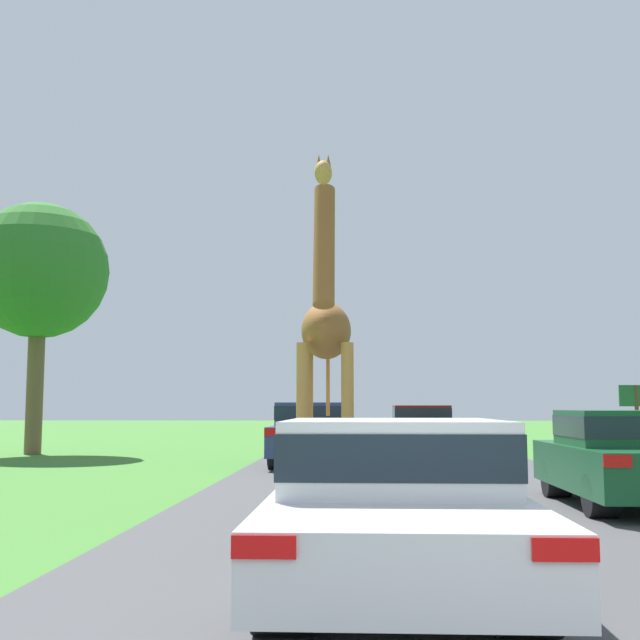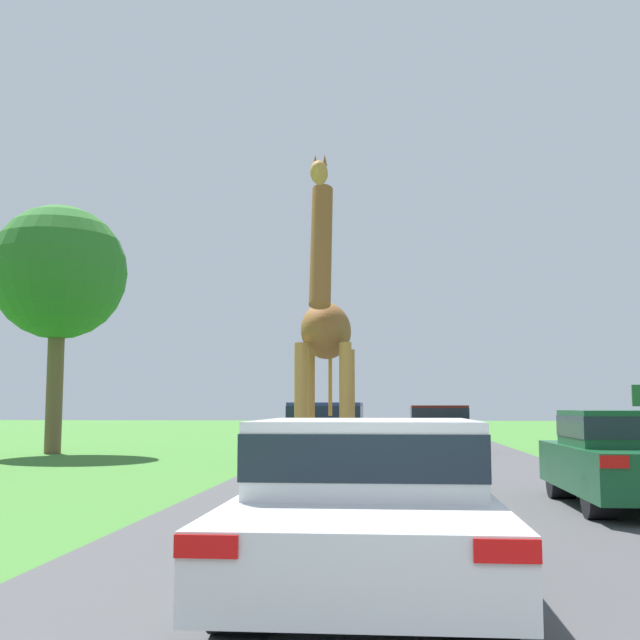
# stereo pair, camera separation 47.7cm
# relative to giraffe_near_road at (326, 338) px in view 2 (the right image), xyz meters

# --- Properties ---
(road) EXTENTS (7.37, 120.00, 0.00)m
(road) POSITION_rel_giraffe_near_road_xyz_m (1.46, 19.97, -2.46)
(road) COLOR #424244
(road) RESTS_ON ground
(giraffe_near_road) EXTENTS (0.89, 2.76, 4.93)m
(giraffe_near_road) POSITION_rel_giraffe_near_road_xyz_m (0.00, 0.00, 0.00)
(giraffe_near_road) COLOR #B77F3D
(giraffe_near_road) RESTS_ON ground
(car_lead_maroon) EXTENTS (1.92, 4.76, 1.33)m
(car_lead_maroon) POSITION_rel_giraffe_near_road_xyz_m (0.77, -5.31, -1.75)
(car_lead_maroon) COLOR silver
(car_lead_maroon) RESTS_ON ground
(car_queue_right) EXTENTS (1.97, 4.25, 1.47)m
(car_queue_right) POSITION_rel_giraffe_near_road_xyz_m (2.51, 14.38, -1.68)
(car_queue_right) COLOR #561914
(car_queue_right) RESTS_ON ground
(car_queue_left) EXTENTS (1.89, 3.96, 1.38)m
(car_queue_left) POSITION_rel_giraffe_near_road_xyz_m (4.39, -0.04, -1.74)
(car_queue_left) COLOR #144C28
(car_queue_left) RESTS_ON ground
(car_far_ahead) EXTENTS (1.95, 4.37, 1.53)m
(car_far_ahead) POSITION_rel_giraffe_near_road_xyz_m (-0.63, 7.95, -1.65)
(car_far_ahead) COLOR navy
(car_far_ahead) RESTS_ON ground
(tree_centre_back) EXTENTS (4.21, 4.21, 7.73)m
(tree_centre_back) POSITION_rel_giraffe_near_road_xyz_m (-9.37, 12.01, 3.11)
(tree_centre_back) COLOR brown
(tree_centre_back) RESTS_ON ground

